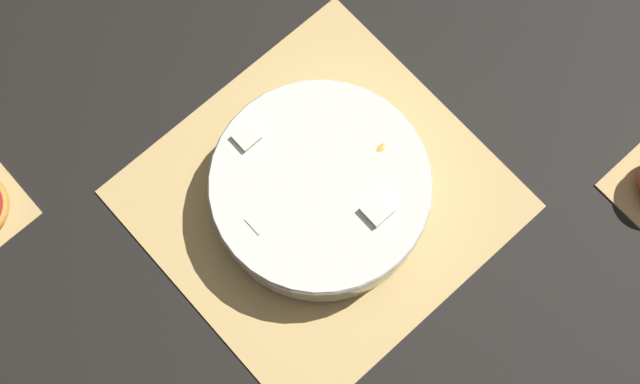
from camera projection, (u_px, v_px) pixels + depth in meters
name	position (u px, v px, depth m)	size (l,w,h in m)	color
ground_plane	(320.00, 199.00, 1.17)	(6.00, 6.00, 0.00)	black
bamboo_mat_center	(320.00, 199.00, 1.17)	(0.43, 0.41, 0.01)	tan
fruit_salad_bowl	(320.00, 190.00, 1.13)	(0.28, 0.28, 0.08)	silver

